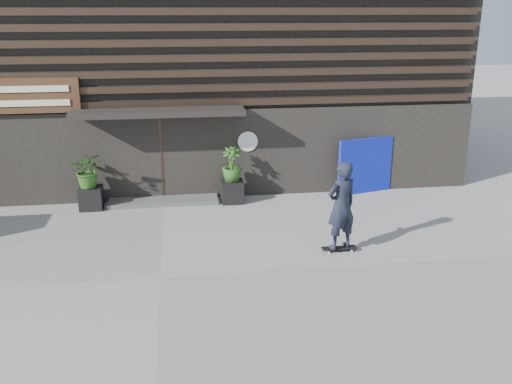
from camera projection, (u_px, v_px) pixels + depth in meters
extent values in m
plane|color=gray|center=(160.00, 278.00, 11.20)|extent=(80.00, 80.00, 0.00)
cube|color=#4C4C49|center=(163.00, 201.00, 15.50)|extent=(3.00, 0.80, 0.12)
cube|color=black|center=(91.00, 198.00, 14.98)|extent=(0.60, 0.60, 0.60)
imported|color=#2D591E|center=(88.00, 170.00, 14.74)|extent=(0.86, 0.75, 0.96)
cube|color=black|center=(232.00, 192.00, 15.50)|extent=(0.60, 0.60, 0.60)
imported|color=#2D591E|center=(232.00, 164.00, 15.25)|extent=(0.54, 0.54, 0.96)
cube|color=#0C19A8|center=(365.00, 166.00, 16.14)|extent=(1.70, 0.54, 1.61)
cube|color=black|center=(160.00, 43.00, 19.35)|extent=(18.00, 10.00, 8.00)
cube|color=black|center=(161.00, 156.00, 15.45)|extent=(18.00, 0.12, 2.50)
cube|color=#38281E|center=(158.00, 104.00, 14.94)|extent=(17.60, 0.08, 0.18)
cube|color=#38281E|center=(158.00, 89.00, 14.82)|extent=(17.60, 0.08, 0.18)
cube|color=#38281E|center=(157.00, 74.00, 14.69)|extent=(17.60, 0.08, 0.18)
cube|color=#38281E|center=(156.00, 59.00, 14.57)|extent=(17.60, 0.08, 0.18)
cube|color=#38281E|center=(155.00, 43.00, 14.45)|extent=(17.60, 0.08, 0.18)
cube|color=#38281E|center=(154.00, 28.00, 14.32)|extent=(17.60, 0.08, 0.18)
cube|color=#38281E|center=(153.00, 12.00, 14.20)|extent=(17.60, 0.08, 0.18)
cube|color=black|center=(158.00, 112.00, 14.63)|extent=(4.50, 1.00, 0.15)
cube|color=black|center=(162.00, 158.00, 15.63)|extent=(2.40, 0.30, 2.30)
cube|color=#38281E|center=(162.00, 160.00, 15.46)|extent=(0.06, 0.10, 2.30)
cube|color=#472B19|center=(31.00, 96.00, 14.34)|extent=(2.40, 0.10, 0.90)
cube|color=beige|center=(30.00, 89.00, 14.22)|extent=(1.90, 0.02, 0.16)
cube|color=beige|center=(32.00, 103.00, 14.33)|extent=(1.90, 0.02, 0.16)
cylinder|color=white|center=(248.00, 141.00, 15.59)|extent=(0.56, 0.03, 0.56)
cube|color=black|center=(339.00, 248.00, 12.39)|extent=(0.78, 0.20, 0.02)
cylinder|color=beige|center=(329.00, 253.00, 12.28)|extent=(0.06, 0.03, 0.06)
cylinder|color=#B5B5B0|center=(327.00, 249.00, 12.47)|extent=(0.06, 0.03, 0.06)
cylinder|color=#AFAFAA|center=(352.00, 251.00, 12.35)|extent=(0.06, 0.03, 0.06)
cylinder|color=beige|center=(349.00, 248.00, 12.54)|extent=(0.06, 0.03, 0.06)
imported|color=black|center=(341.00, 206.00, 12.08)|extent=(0.84, 0.70, 1.97)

